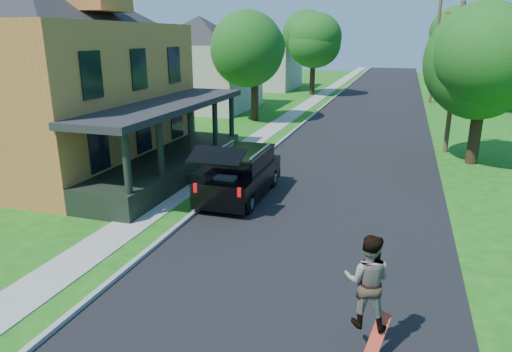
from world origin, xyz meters
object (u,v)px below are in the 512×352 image
(utility_pole_near, at_px, (454,77))
(black_suv, at_px, (240,174))
(tree_right_near, at_px, (486,51))
(skateboarder, at_px, (368,281))

(utility_pole_near, bearing_deg, black_suv, -120.69)
(black_suv, relative_size, utility_pole_near, 0.68)
(black_suv, bearing_deg, utility_pole_near, 50.81)
(tree_right_near, distance_m, utility_pole_near, 2.52)
(skateboarder, distance_m, tree_right_near, 15.88)
(black_suv, bearing_deg, tree_right_near, 41.08)
(skateboarder, xyz_separation_m, utility_pole_near, (2.61, 16.96, 2.33))
(tree_right_near, bearing_deg, utility_pole_near, 116.90)
(tree_right_near, relative_size, utility_pole_near, 1.05)
(black_suv, relative_size, tree_right_near, 0.65)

